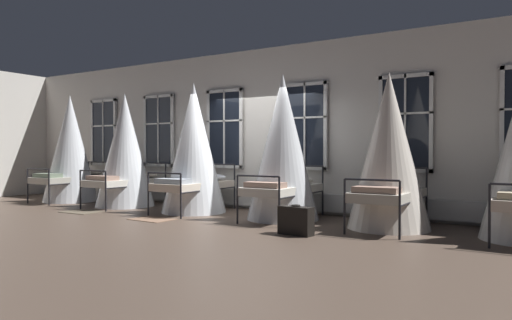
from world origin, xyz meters
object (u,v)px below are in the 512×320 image
at_px(cot_fifth, 389,153).
at_px(suitcase_dark, 296,221).
at_px(cot_first, 70,150).
at_px(cot_third, 194,150).
at_px(cot_second, 125,152).
at_px(cot_fourth, 283,149).

distance_m(cot_fifth, suitcase_dark, 2.01).
xyz_separation_m(cot_first, suitcase_dark, (7.19, -1.32, -1.11)).
xyz_separation_m(cot_first, cot_fifth, (8.24, 0.04, -0.06)).
bearing_deg(cot_first, cot_third, -90.73).
relative_size(cot_first, cot_third, 1.00).
relative_size(cot_second, suitcase_dark, 4.57).
distance_m(cot_third, cot_fifth, 4.13).
bearing_deg(cot_second, cot_first, 90.21).
relative_size(cot_fourth, cot_fifth, 1.05).
relative_size(cot_third, cot_fourth, 1.00).
bearing_deg(cot_third, suitcase_dark, -113.06).
height_order(cot_second, cot_third, cot_third).
bearing_deg(cot_third, cot_second, 89.71).
xyz_separation_m(cot_third, cot_fifth, (4.12, 0.07, -0.06)).
bearing_deg(suitcase_dark, cot_fourth, 132.74).
bearing_deg(cot_fourth, cot_second, 90.79).
xyz_separation_m(cot_second, cot_fifth, (6.20, 0.06, -0.02)).
distance_m(cot_second, cot_third, 2.07).
bearing_deg(cot_second, cot_third, -89.03).
distance_m(cot_second, cot_fifth, 6.20).
height_order(cot_first, cot_fifth, cot_first).
bearing_deg(cot_fifth, cot_fourth, 89.43).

